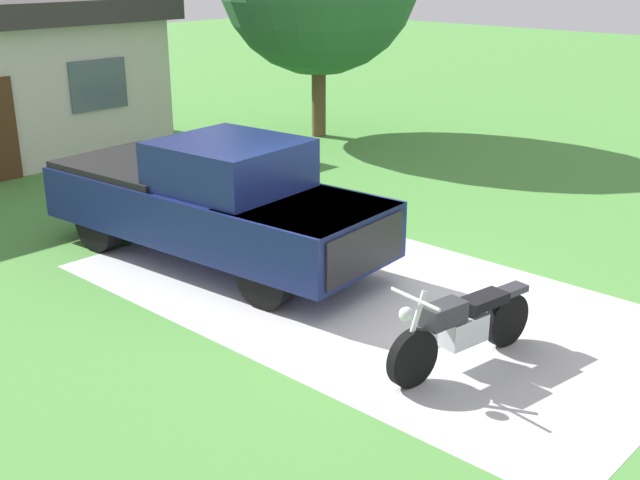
% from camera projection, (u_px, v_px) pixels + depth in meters
% --- Properties ---
extents(ground_plane, '(80.00, 80.00, 0.00)m').
position_uv_depth(ground_plane, '(367.00, 297.00, 10.80)').
color(ground_plane, '#4B8B3C').
extents(driveway_pad, '(4.55, 8.26, 0.01)m').
position_uv_depth(driveway_pad, '(367.00, 297.00, 10.80)').
color(driveway_pad, '#BCBCBC').
rests_on(driveway_pad, ground).
extents(motorcycle, '(2.20, 0.74, 1.09)m').
position_uv_depth(motorcycle, '(462.00, 327.00, 8.86)').
color(motorcycle, black).
rests_on(motorcycle, ground).
extents(pickup_truck, '(2.45, 5.76, 1.90)m').
position_uv_depth(pickup_truck, '(210.00, 199.00, 11.88)').
color(pickup_truck, black).
rests_on(pickup_truck, ground).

